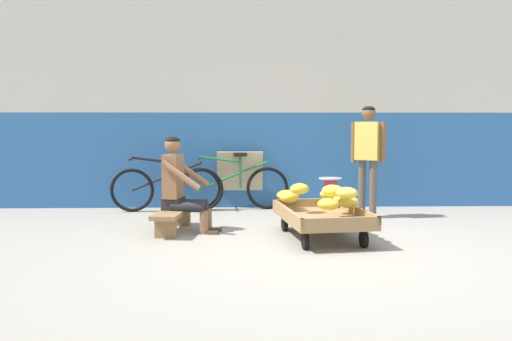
% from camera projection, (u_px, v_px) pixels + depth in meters
% --- Properties ---
extents(ground_plane, '(80.00, 80.00, 0.00)m').
position_uv_depth(ground_plane, '(315.00, 252.00, 5.66)').
color(ground_plane, gray).
extents(back_wall, '(16.00, 0.30, 3.27)m').
position_uv_depth(back_wall, '(288.00, 102.00, 8.70)').
color(back_wall, '#2D609E').
rests_on(back_wall, ground).
extents(banana_cart, '(1.02, 1.54, 0.36)m').
position_uv_depth(banana_cart, '(321.00, 218.00, 6.30)').
color(banana_cart, '#99754C').
rests_on(banana_cart, ground).
extents(banana_pile, '(0.89, 1.10, 0.27)m').
position_uv_depth(banana_pile, '(322.00, 196.00, 6.42)').
color(banana_pile, gold).
rests_on(banana_pile, banana_cart).
extents(low_bench, '(0.43, 1.13, 0.27)m').
position_uv_depth(low_bench, '(173.00, 215.00, 6.73)').
color(low_bench, olive).
rests_on(low_bench, ground).
extents(vendor_seated, '(0.72, 0.56, 1.14)m').
position_uv_depth(vendor_seated, '(180.00, 185.00, 6.68)').
color(vendor_seated, brown).
rests_on(vendor_seated, ground).
extents(plastic_crate, '(0.36, 0.28, 0.30)m').
position_uv_depth(plastic_crate, '(330.00, 212.00, 7.31)').
color(plastic_crate, '#234CA8').
rests_on(plastic_crate, ground).
extents(weighing_scale, '(0.30, 0.30, 0.29)m').
position_uv_depth(weighing_scale, '(330.00, 189.00, 7.28)').
color(weighing_scale, '#28282D').
rests_on(weighing_scale, plastic_crate).
extents(bicycle_near_left, '(1.66, 0.48, 0.86)m').
position_uv_depth(bicycle_near_left, '(167.00, 188.00, 8.24)').
color(bicycle_near_left, black).
rests_on(bicycle_near_left, ground).
extents(bicycle_far_left, '(1.66, 0.48, 0.86)m').
position_uv_depth(bicycle_far_left, '(233.00, 186.00, 8.41)').
color(bicycle_far_left, black).
rests_on(bicycle_far_left, ground).
extents(sign_board, '(0.70, 0.26, 0.88)m').
position_uv_depth(sign_board, '(240.00, 180.00, 8.60)').
color(sign_board, '#C6B289').
rests_on(sign_board, ground).
extents(customer_adult, '(0.43, 0.34, 1.53)m').
position_uv_depth(customer_adult, '(368.00, 149.00, 7.65)').
color(customer_adult, brown).
rests_on(customer_adult, ground).
extents(shopping_bag, '(0.18, 0.12, 0.24)m').
position_uv_depth(shopping_bag, '(343.00, 220.00, 6.85)').
color(shopping_bag, green).
rests_on(shopping_bag, ground).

